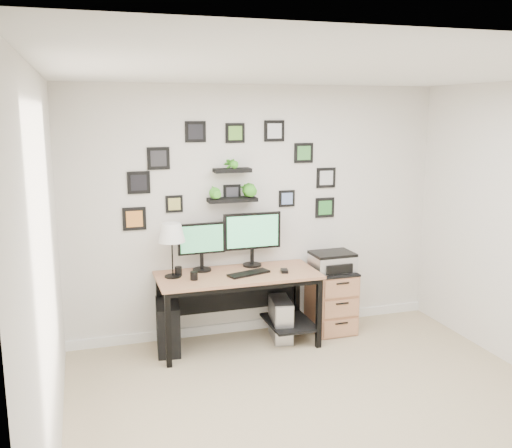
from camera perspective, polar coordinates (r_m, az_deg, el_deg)
name	(u,v)px	position (r m, az deg, el deg)	size (l,w,h in m)	color
room	(258,324)	(6.31, 0.21, -9.99)	(4.00, 4.00, 4.00)	tan
desk	(240,284)	(5.75, -1.56, -6.05)	(1.60, 0.70, 0.75)	#AF7652
monitor_left	(202,243)	(5.72, -5.46, -1.91)	(0.48, 0.20, 0.49)	black
monitor_right	(252,235)	(5.86, -0.38, -1.08)	(0.61, 0.20, 0.56)	black
keyboard	(249,273)	(5.64, -0.74, -4.96)	(0.43, 0.14, 0.02)	black
mouse	(284,271)	(5.72, 2.85, -4.70)	(0.07, 0.10, 0.03)	black
table_lamp	(172,234)	(5.51, -8.44, -1.00)	(0.26, 0.26, 0.53)	black
mug	(194,276)	(5.49, -6.22, -5.17)	(0.07, 0.07, 0.08)	black
pen_cup	(178,271)	(5.65, -7.78, -4.70)	(0.07, 0.07, 0.09)	black
pc_tower_black	(168,326)	(5.78, -8.80, -10.09)	(0.22, 0.49, 0.49)	black
pc_tower_grey	(281,319)	(6.00, 2.49, -9.48)	(0.25, 0.45, 0.43)	gray
file_cabinet	(331,300)	(6.24, 7.54, -7.55)	(0.43, 0.53, 0.67)	#AF7652
printer	(332,261)	(6.09, 7.64, -3.73)	(0.44, 0.36, 0.20)	silver
wall_decor	(233,179)	(5.79, -2.29, 4.57)	(2.27, 0.18, 1.06)	black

